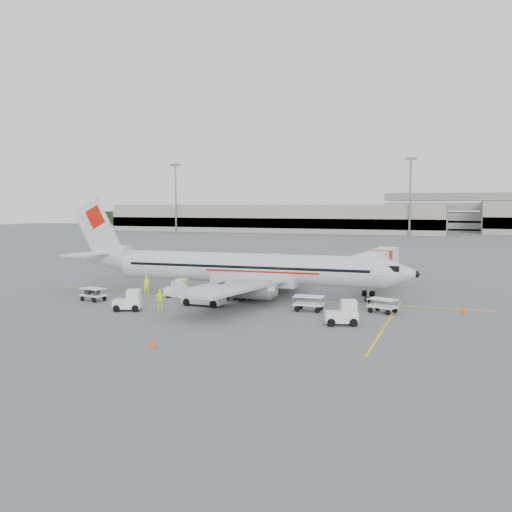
% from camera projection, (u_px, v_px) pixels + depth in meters
% --- Properties ---
extents(ground, '(360.00, 360.00, 0.00)m').
position_uv_depth(ground, '(249.00, 297.00, 54.75)').
color(ground, '#56595B').
extents(stripe_lead, '(44.00, 0.20, 0.01)m').
position_uv_depth(stripe_lead, '(249.00, 297.00, 54.75)').
color(stripe_lead, yellow).
rests_on(stripe_lead, ground).
extents(stripe_cross, '(0.20, 20.00, 0.01)m').
position_uv_depth(stripe_cross, '(387.00, 323.00, 42.52)').
color(stripe_cross, yellow).
rests_on(stripe_cross, ground).
extents(terminal_west, '(110.00, 22.00, 9.00)m').
position_uv_depth(terminal_west, '(273.00, 218.00, 189.67)').
color(terminal_west, gray).
rests_on(terminal_west, ground).
extents(parking_garage, '(62.00, 24.00, 14.00)m').
position_uv_depth(parking_garage, '(480.00, 210.00, 195.60)').
color(parking_garage, slate).
rests_on(parking_garage, ground).
extents(treeline, '(300.00, 3.00, 6.00)m').
position_uv_depth(treeline, '(409.00, 220.00, 218.46)').
color(treeline, black).
rests_on(treeline, ground).
extents(mast_west, '(3.20, 1.20, 22.00)m').
position_uv_depth(mast_west, '(176.00, 199.00, 187.98)').
color(mast_west, slate).
rests_on(mast_west, ground).
extents(mast_center, '(3.20, 1.20, 22.00)m').
position_uv_depth(mast_center, '(410.00, 197.00, 162.65)').
color(mast_center, slate).
rests_on(mast_center, ground).
extents(aircraft, '(34.86, 27.66, 9.42)m').
position_uv_depth(aircraft, '(247.00, 248.00, 54.68)').
color(aircraft, silver).
rests_on(aircraft, ground).
extents(jet_bridge, '(3.64, 15.67, 4.08)m').
position_uv_depth(jet_bridge, '(380.00, 270.00, 60.07)').
color(jet_bridge, white).
rests_on(jet_bridge, ground).
extents(belt_loader, '(5.06, 2.20, 2.68)m').
position_uv_depth(belt_loader, '(204.00, 290.00, 50.02)').
color(belt_loader, white).
rests_on(belt_loader, ground).
extents(tug_fore, '(2.69, 2.05, 1.84)m').
position_uv_depth(tug_fore, '(341.00, 313.00, 41.96)').
color(tug_fore, white).
rests_on(tug_fore, ground).
extents(tug_mid, '(2.60, 2.00, 1.78)m').
position_uv_depth(tug_mid, '(127.00, 300.00, 47.63)').
color(tug_mid, white).
rests_on(tug_mid, ground).
extents(tug_aft, '(2.48, 1.74, 1.75)m').
position_uv_depth(tug_aft, '(177.00, 288.00, 54.77)').
color(tug_aft, white).
rests_on(tug_aft, ground).
extents(cart_loaded_a, '(2.86, 2.21, 1.31)m').
position_uv_depth(cart_loaded_a, '(238.00, 293.00, 52.91)').
color(cart_loaded_a, white).
rests_on(cart_loaded_a, ground).
extents(cart_loaded_b, '(2.57, 1.88, 1.20)m').
position_uv_depth(cart_loaded_b, '(93.00, 294.00, 52.48)').
color(cart_loaded_b, white).
rests_on(cart_loaded_b, ground).
extents(cart_empty_a, '(2.55, 1.58, 1.29)m').
position_uv_depth(cart_empty_a, '(309.00, 303.00, 47.45)').
color(cart_empty_a, white).
rests_on(cart_empty_a, ground).
extents(cart_empty_b, '(2.62, 2.09, 1.19)m').
position_uv_depth(cart_empty_b, '(383.00, 306.00, 46.61)').
color(cart_empty_b, white).
rests_on(cart_empty_b, ground).
extents(cone_nose, '(0.40, 0.40, 0.66)m').
position_uv_depth(cone_nose, '(464.00, 310.00, 46.00)').
color(cone_nose, '#FF4703').
rests_on(cone_nose, ground).
extents(cone_port, '(0.35, 0.35, 0.57)m').
position_uv_depth(cone_port, '(324.00, 278.00, 66.92)').
color(cone_port, '#FF4703').
rests_on(cone_port, ground).
extents(cone_stbd, '(0.37, 0.37, 0.61)m').
position_uv_depth(cone_stbd, '(153.00, 343.00, 35.31)').
color(cone_stbd, '#FF4703').
rests_on(cone_stbd, ground).
extents(crew_a, '(0.78, 0.73, 1.80)m').
position_uv_depth(crew_a, '(147.00, 285.00, 56.75)').
color(crew_a, '#CCEF1B').
rests_on(crew_a, ground).
extents(crew_b, '(1.06, 1.16, 1.93)m').
position_uv_depth(crew_b, '(184.00, 290.00, 53.13)').
color(crew_b, '#CCEF1B').
rests_on(crew_b, ground).
extents(crew_c, '(0.89, 1.20, 1.65)m').
position_uv_depth(crew_c, '(216.00, 292.00, 52.78)').
color(crew_c, '#CCEF1B').
rests_on(crew_c, ground).
extents(crew_d, '(1.13, 1.02, 1.84)m').
position_uv_depth(crew_d, '(160.00, 300.00, 47.54)').
color(crew_d, '#CCEF1B').
rests_on(crew_d, ground).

